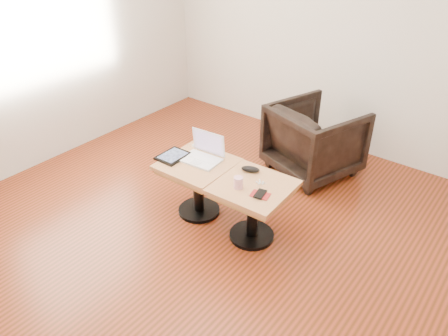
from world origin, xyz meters
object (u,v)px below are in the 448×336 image
Objects in this scene: side_table_left at (198,175)px; laptop at (203,154)px; side_table_right at (253,199)px; striped_cup at (238,182)px; armchair at (315,140)px.

laptop reaches higher than side_table_left.
side_table_right is 0.57m from laptop.
laptop is 0.50m from striped_cup.
side_table_right is 1.19m from armchair.
laptop reaches higher than striped_cup.
side_table_right is 0.21m from striped_cup.
armchair is (-0.11, 1.18, -0.02)m from side_table_right.
striped_cup is at bearing -128.92° from side_table_right.
striped_cup is 1.30m from armchair.
side_table_right is at bearing -11.43° from laptop.
side_table_right is at bearing 53.44° from striped_cup.
side_table_left is 0.99× the size of side_table_right.
side_table_left is at bearing 169.51° from striped_cup.
side_table_left is at bearing -96.69° from laptop.
armchair reaches higher than side_table_right.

